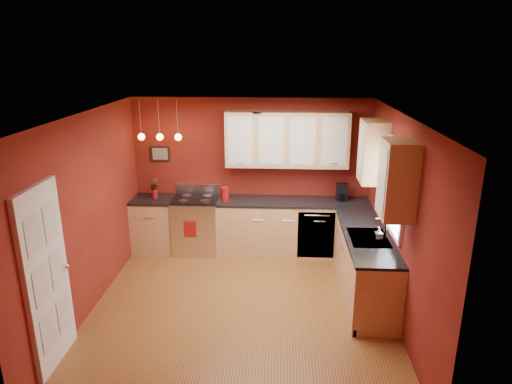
# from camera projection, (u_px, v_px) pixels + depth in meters

# --- Properties ---
(floor) EXTENTS (4.20, 4.20, 0.00)m
(floor) POSITION_uv_depth(u_px,v_px,m) (241.00, 307.00, 6.20)
(floor) COLOR #935D2A
(floor) RESTS_ON ground
(ceiling) EXTENTS (4.00, 4.20, 0.02)m
(ceiling) POSITION_uv_depth(u_px,v_px,m) (239.00, 116.00, 5.42)
(ceiling) COLOR beige
(ceiling) RESTS_ON wall_back
(wall_back) EXTENTS (4.00, 0.02, 2.60)m
(wall_back) POSITION_uv_depth(u_px,v_px,m) (251.00, 174.00, 7.81)
(wall_back) COLOR maroon
(wall_back) RESTS_ON floor
(wall_front) EXTENTS (4.00, 0.02, 2.60)m
(wall_front) POSITION_uv_depth(u_px,v_px,m) (218.00, 307.00, 3.81)
(wall_front) COLOR maroon
(wall_front) RESTS_ON floor
(wall_left) EXTENTS (0.02, 4.20, 2.60)m
(wall_left) POSITION_uv_depth(u_px,v_px,m) (87.00, 215.00, 5.92)
(wall_left) COLOR maroon
(wall_left) RESTS_ON floor
(wall_right) EXTENTS (0.02, 4.20, 2.60)m
(wall_right) POSITION_uv_depth(u_px,v_px,m) (399.00, 221.00, 5.71)
(wall_right) COLOR maroon
(wall_right) RESTS_ON floor
(base_cabinets_back_left) EXTENTS (0.70, 0.60, 0.90)m
(base_cabinets_back_left) POSITION_uv_depth(u_px,v_px,m) (155.00, 225.00, 7.87)
(base_cabinets_back_left) COLOR #DEB577
(base_cabinets_back_left) RESTS_ON floor
(base_cabinets_back_right) EXTENTS (2.54, 0.60, 0.90)m
(base_cabinets_back_right) POSITION_uv_depth(u_px,v_px,m) (293.00, 228.00, 7.74)
(base_cabinets_back_right) COLOR #DEB577
(base_cabinets_back_right) RESTS_ON floor
(base_cabinets_right) EXTENTS (0.60, 2.10, 0.90)m
(base_cabinets_right) POSITION_uv_depth(u_px,v_px,m) (364.00, 265.00, 6.41)
(base_cabinets_right) COLOR #DEB577
(base_cabinets_right) RESTS_ON floor
(counter_back_left) EXTENTS (0.70, 0.62, 0.04)m
(counter_back_left) POSITION_uv_depth(u_px,v_px,m) (153.00, 199.00, 7.73)
(counter_back_left) COLOR black
(counter_back_left) RESTS_ON base_cabinets_back_left
(counter_back_right) EXTENTS (2.54, 0.62, 0.04)m
(counter_back_right) POSITION_uv_depth(u_px,v_px,m) (294.00, 202.00, 7.60)
(counter_back_right) COLOR black
(counter_back_right) RESTS_ON base_cabinets_back_right
(counter_right) EXTENTS (0.62, 2.10, 0.04)m
(counter_right) POSITION_uv_depth(u_px,v_px,m) (367.00, 235.00, 6.27)
(counter_right) COLOR black
(counter_right) RESTS_ON base_cabinets_right
(gas_range) EXTENTS (0.76, 0.64, 1.11)m
(gas_range) POSITION_uv_depth(u_px,v_px,m) (197.00, 224.00, 7.82)
(gas_range) COLOR silver
(gas_range) RESTS_ON floor
(dishwasher_front) EXTENTS (0.60, 0.02, 0.80)m
(dishwasher_front) POSITION_uv_depth(u_px,v_px,m) (316.00, 235.00, 7.45)
(dishwasher_front) COLOR silver
(dishwasher_front) RESTS_ON base_cabinets_back_right
(sink) EXTENTS (0.50, 0.70, 0.33)m
(sink) POSITION_uv_depth(u_px,v_px,m) (369.00, 239.00, 6.12)
(sink) COLOR gray
(sink) RESTS_ON counter_right
(window) EXTENTS (0.06, 1.02, 1.22)m
(window) POSITION_uv_depth(u_px,v_px,m) (394.00, 184.00, 5.88)
(window) COLOR white
(window) RESTS_ON wall_right
(door_left_wall) EXTENTS (0.12, 0.82, 2.05)m
(door_left_wall) POSITION_uv_depth(u_px,v_px,m) (47.00, 278.00, 4.86)
(door_left_wall) COLOR white
(door_left_wall) RESTS_ON floor
(upper_cabinets_back) EXTENTS (2.00, 0.35, 0.90)m
(upper_cabinets_back) POSITION_uv_depth(u_px,v_px,m) (287.00, 139.00, 7.42)
(upper_cabinets_back) COLOR #DEB577
(upper_cabinets_back) RESTS_ON wall_back
(upper_cabinets_right) EXTENTS (0.35, 1.95, 0.90)m
(upper_cabinets_right) POSITION_uv_depth(u_px,v_px,m) (384.00, 164.00, 5.83)
(upper_cabinets_right) COLOR #DEB577
(upper_cabinets_right) RESTS_ON wall_right
(wall_picture) EXTENTS (0.32, 0.03, 0.26)m
(wall_picture) POSITION_uv_depth(u_px,v_px,m) (160.00, 154.00, 7.77)
(wall_picture) COLOR black
(wall_picture) RESTS_ON wall_back
(pendant_lights) EXTENTS (0.71, 0.11, 0.66)m
(pendant_lights) POSITION_uv_depth(u_px,v_px,m) (160.00, 136.00, 7.34)
(pendant_lights) COLOR gray
(pendant_lights) RESTS_ON ceiling
(red_canister) EXTENTS (0.15, 0.15, 0.22)m
(red_canister) POSITION_uv_depth(u_px,v_px,m) (225.00, 194.00, 7.60)
(red_canister) COLOR maroon
(red_canister) RESTS_ON counter_back_right
(red_vase) EXTENTS (0.09, 0.09, 0.15)m
(red_vase) POSITION_uv_depth(u_px,v_px,m) (154.00, 193.00, 7.72)
(red_vase) COLOR maroon
(red_vase) RESTS_ON counter_back_left
(flowers) EXTENTS (0.12, 0.12, 0.21)m
(flowers) POSITION_uv_depth(u_px,v_px,m) (154.00, 185.00, 7.67)
(flowers) COLOR maroon
(flowers) RESTS_ON red_vase
(coffee_maker) EXTENTS (0.21, 0.21, 0.28)m
(coffee_maker) POSITION_uv_depth(u_px,v_px,m) (342.00, 193.00, 7.59)
(coffee_maker) COLOR black
(coffee_maker) RESTS_ON counter_back_right
(soap_pump) EXTENTS (0.11, 0.11, 0.21)m
(soap_pump) POSITION_uv_depth(u_px,v_px,m) (378.00, 235.00, 5.93)
(soap_pump) COLOR white
(soap_pump) RESTS_ON counter_right
(dish_towel) EXTENTS (0.20, 0.01, 0.28)m
(dish_towel) POSITION_uv_depth(u_px,v_px,m) (190.00, 229.00, 7.50)
(dish_towel) COLOR maroon
(dish_towel) RESTS_ON gas_range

